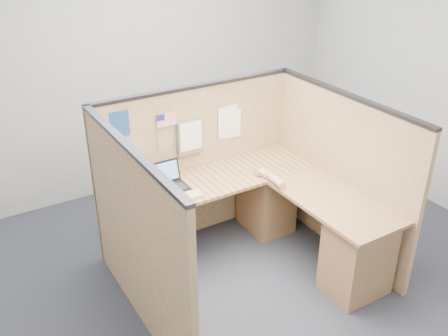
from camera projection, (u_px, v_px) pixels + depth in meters
floor at (254, 282)px, 4.38m from camera, size 5.00×5.00×0.00m
wall_back at (141, 66)px, 5.46m from camera, size 5.00×0.00×5.00m
cubicle_partitions at (229, 186)px, 4.36m from camera, size 2.06×1.83×1.53m
l_desk at (254, 224)px, 4.50m from camera, size 1.95×1.75×0.73m
laptop at (168, 182)px, 4.40m from camera, size 0.29×0.28×0.21m
keyboard at (181, 197)px, 4.23m from camera, size 0.40×0.17×0.03m
mouse at (262, 173)px, 4.60m from camera, size 0.11×0.08×0.04m
hand_forearm at (271, 178)px, 4.50m from camera, size 0.11×0.37×0.08m
blue_poster at (120, 124)px, 4.17m from camera, size 0.17×0.02×0.22m
american_flag at (164, 121)px, 4.38m from camera, size 0.19×0.01×0.33m
file_holder at (190, 137)px, 4.56m from camera, size 0.25×0.05×0.32m
paper_left at (231, 124)px, 4.79m from camera, size 0.22×0.02×0.28m
paper_right at (229, 121)px, 4.76m from camera, size 0.24×0.02×0.31m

